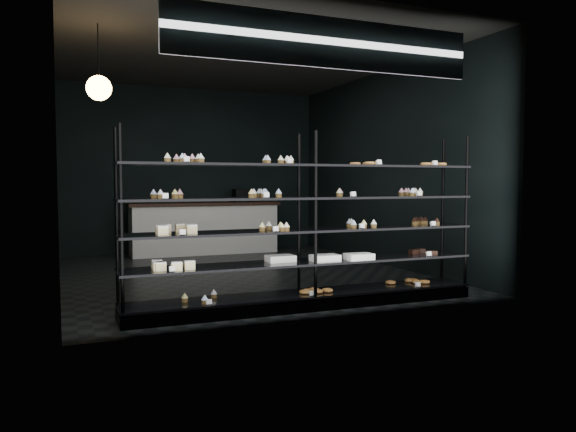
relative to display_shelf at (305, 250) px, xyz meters
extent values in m
cube|color=black|center=(0.02, 2.45, -0.62)|extent=(5.00, 6.00, 0.01)
cube|color=black|center=(0.02, 2.45, 2.57)|extent=(5.00, 6.00, 0.01)
cube|color=black|center=(0.02, 5.45, 0.97)|extent=(5.00, 0.01, 3.20)
cube|color=black|center=(0.02, -0.55, 0.97)|extent=(5.00, 0.01, 3.20)
cube|color=black|center=(-2.48, 2.45, 0.97)|extent=(0.01, 6.00, 3.20)
cube|color=black|center=(2.52, 2.45, 0.97)|extent=(0.01, 6.00, 3.20)
cube|color=black|center=(0.02, 0.00, -0.57)|extent=(4.00, 0.50, 0.12)
cylinder|color=black|center=(-1.95, -0.22, 0.36)|extent=(0.04, 0.04, 1.85)
cylinder|color=black|center=(-1.95, 0.22, 0.36)|extent=(0.04, 0.04, 1.85)
cylinder|color=black|center=(0.02, -0.22, 0.36)|extent=(0.04, 0.04, 1.85)
cylinder|color=black|center=(0.02, 0.22, 0.36)|extent=(0.04, 0.04, 1.85)
cylinder|color=black|center=(1.99, -0.22, 0.36)|extent=(0.04, 0.04, 1.85)
cylinder|color=black|center=(1.99, 0.22, 0.36)|extent=(0.04, 0.04, 1.85)
cube|color=black|center=(0.02, 0.00, -0.48)|extent=(4.00, 0.50, 0.03)
cube|color=black|center=(0.02, 0.00, -0.13)|extent=(4.00, 0.50, 0.02)
cube|color=black|center=(0.02, 0.00, 0.22)|extent=(4.00, 0.50, 0.02)
cube|color=black|center=(0.02, 0.00, 0.57)|extent=(4.00, 0.50, 0.02)
cube|color=black|center=(0.02, 0.00, 0.92)|extent=(4.00, 0.50, 0.02)
cube|color=white|center=(-1.33, -0.18, 0.96)|extent=(0.06, 0.04, 0.06)
cube|color=white|center=(-0.30, -0.18, 0.96)|extent=(0.06, 0.04, 0.06)
cube|color=white|center=(0.84, -0.18, 0.96)|extent=(0.05, 0.04, 0.06)
cube|color=white|center=(1.61, -0.18, 0.96)|extent=(0.06, 0.04, 0.06)
cube|color=white|center=(-1.51, -0.18, 0.61)|extent=(0.06, 0.04, 0.06)
cube|color=white|center=(-0.50, -0.18, 0.61)|extent=(0.05, 0.04, 0.06)
cube|color=white|center=(0.44, -0.18, 0.61)|extent=(0.06, 0.04, 0.06)
cube|color=white|center=(1.39, -0.18, 0.61)|extent=(0.06, 0.04, 0.06)
cube|color=white|center=(-1.41, -0.18, 0.26)|extent=(0.06, 0.04, 0.06)
cube|color=white|center=(-0.42, -0.18, 0.26)|extent=(0.06, 0.04, 0.06)
cube|color=white|center=(0.64, -0.18, 0.26)|extent=(0.05, 0.04, 0.06)
cube|color=white|center=(1.59, -0.18, 0.26)|extent=(0.06, 0.04, 0.06)
cube|color=white|center=(-1.44, -0.18, -0.09)|extent=(0.06, 0.04, 0.06)
cube|color=white|center=(1.48, -0.18, -0.09)|extent=(0.06, 0.04, 0.06)
cube|color=white|center=(-1.14, -0.18, -0.44)|extent=(0.06, 0.04, 0.06)
cube|color=white|center=(0.02, -0.18, -0.44)|extent=(0.05, 0.04, 0.06)
cube|color=white|center=(1.34, -0.18, -0.44)|extent=(0.06, 0.04, 0.06)
cube|color=#0C1540|center=(0.02, -0.47, 2.12)|extent=(3.20, 0.04, 0.45)
cube|color=white|center=(0.02, -0.49, 2.12)|extent=(3.30, 0.02, 0.50)
cylinder|color=black|center=(-2.01, 1.30, 2.26)|extent=(0.01, 0.01, 0.59)
sphere|color=#F1A654|center=(-2.01, 1.30, 1.82)|extent=(0.28, 0.28, 0.28)
cube|color=silver|center=(0.11, 4.95, -0.17)|extent=(2.75, 0.60, 0.92)
cube|color=black|center=(0.11, 4.95, 0.32)|extent=(2.86, 0.65, 0.06)
cube|color=black|center=(0.85, 4.95, 0.48)|extent=(0.30, 0.30, 0.25)
camera|label=1|loc=(-2.48, -5.54, 0.75)|focal=35.00mm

